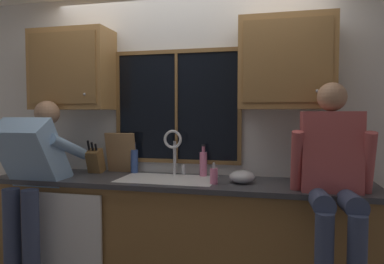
# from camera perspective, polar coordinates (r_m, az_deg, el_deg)

# --- Properties ---
(back_wall) EXTENTS (5.46, 0.12, 2.55)m
(back_wall) POSITION_cam_1_polar(r_m,az_deg,el_deg) (3.21, -0.74, -0.34)
(back_wall) COLOR silver
(back_wall) RESTS_ON floor
(window_glass) EXTENTS (1.10, 0.02, 0.95)m
(window_glass) POSITION_cam_1_polar(r_m,az_deg,el_deg) (3.17, -2.50, 4.13)
(window_glass) COLOR black
(window_frame_top) EXTENTS (1.17, 0.02, 0.04)m
(window_frame_top) POSITION_cam_1_polar(r_m,az_deg,el_deg) (3.20, -2.57, 12.98)
(window_frame_top) COLOR brown
(window_frame_bottom) EXTENTS (1.17, 0.02, 0.04)m
(window_frame_bottom) POSITION_cam_1_polar(r_m,az_deg,el_deg) (3.18, -2.53, -4.76)
(window_frame_bottom) COLOR brown
(window_frame_left) EXTENTS (0.03, 0.02, 0.95)m
(window_frame_left) POSITION_cam_1_polar(r_m,az_deg,el_deg) (3.36, -11.94, 4.01)
(window_frame_left) COLOR brown
(window_frame_right) EXTENTS (0.03, 0.02, 0.95)m
(window_frame_right) POSITION_cam_1_polar(r_m,az_deg,el_deg) (3.05, 7.79, 4.14)
(window_frame_right) COLOR brown
(window_mullion_center) EXTENTS (0.02, 0.02, 0.95)m
(window_mullion_center) POSITION_cam_1_polar(r_m,az_deg,el_deg) (3.15, -2.56, 4.13)
(window_mullion_center) COLOR brown
(lower_cabinet_run) EXTENTS (3.06, 0.58, 0.88)m
(lower_cabinet_run) POSITION_cam_1_polar(r_m,az_deg,el_deg) (3.05, -2.40, -16.61)
(lower_cabinet_run) COLOR olive
(lower_cabinet_run) RESTS_ON floor
(countertop) EXTENTS (3.12, 0.62, 0.04)m
(countertop) POSITION_cam_1_polar(r_m,az_deg,el_deg) (2.91, -2.52, -8.17)
(countertop) COLOR #38383D
(countertop) RESTS_ON lower_cabinet_run
(dishwasher_front) EXTENTS (0.60, 0.02, 0.74)m
(dishwasher_front) POSITION_cam_1_polar(r_m,az_deg,el_deg) (3.09, -19.65, -16.14)
(dishwasher_front) COLOR white
(upper_cabinet_left) EXTENTS (0.73, 0.36, 0.72)m
(upper_cabinet_left) POSITION_cam_1_polar(r_m,az_deg,el_deg) (3.42, -18.90, 9.51)
(upper_cabinet_left) COLOR #9E703D
(upper_cabinet_right) EXTENTS (0.73, 0.36, 0.72)m
(upper_cabinet_right) POSITION_cam_1_polar(r_m,az_deg,el_deg) (2.91, 15.08, 10.73)
(upper_cabinet_right) COLOR #9E703D
(sink) EXTENTS (0.80, 0.46, 0.21)m
(sink) POSITION_cam_1_polar(r_m,az_deg,el_deg) (2.96, -4.03, -9.53)
(sink) COLOR silver
(sink) RESTS_ON lower_cabinet_run
(faucet) EXTENTS (0.18, 0.09, 0.40)m
(faucet) POSITION_cam_1_polar(r_m,az_deg,el_deg) (3.07, -2.92, -2.41)
(faucet) COLOR silver
(faucet) RESTS_ON countertop
(person_standing) EXTENTS (0.53, 0.68, 1.57)m
(person_standing) POSITION_cam_1_polar(r_m,az_deg,el_deg) (3.13, -24.63, -6.41)
(person_standing) COLOR #384260
(person_standing) RESTS_ON floor
(person_sitting_on_counter) EXTENTS (0.54, 0.60, 1.26)m
(person_sitting_on_counter) POSITION_cam_1_polar(r_m,az_deg,el_deg) (2.54, 21.97, -5.37)
(person_sitting_on_counter) COLOR #384260
(person_sitting_on_counter) RESTS_ON countertop
(knife_block) EXTENTS (0.12, 0.18, 0.32)m
(knife_block) POSITION_cam_1_polar(r_m,az_deg,el_deg) (3.33, -15.47, -4.60)
(knife_block) COLOR brown
(knife_block) RESTS_ON countertop
(cutting_board) EXTENTS (0.29, 0.10, 0.37)m
(cutting_board) POSITION_cam_1_polar(r_m,az_deg,el_deg) (3.29, -11.49, -3.34)
(cutting_board) COLOR #997047
(cutting_board) RESTS_ON countertop
(mixing_bowl) EXTENTS (0.21, 0.21, 0.10)m
(mixing_bowl) POSITION_cam_1_polar(r_m,az_deg,el_deg) (2.80, 8.18, -7.27)
(mixing_bowl) COLOR #B7B7BC
(mixing_bowl) RESTS_ON countertop
(soap_dispenser) EXTENTS (0.06, 0.07, 0.17)m
(soap_dispenser) POSITION_cam_1_polar(r_m,az_deg,el_deg) (2.73, 3.58, -7.11)
(soap_dispenser) COLOR pink
(soap_dispenser) RESTS_ON countertop
(bottle_green_glass) EXTENTS (0.06, 0.06, 0.27)m
(bottle_green_glass) POSITION_cam_1_polar(r_m,az_deg,el_deg) (3.05, 1.87, -5.11)
(bottle_green_glass) COLOR pink
(bottle_green_glass) RESTS_ON countertop
(bottle_tall_clear) EXTENTS (0.07, 0.07, 0.28)m
(bottle_tall_clear) POSITION_cam_1_polar(r_m,az_deg,el_deg) (3.25, -9.38, -4.57)
(bottle_tall_clear) COLOR #334C8C
(bottle_tall_clear) RESTS_ON countertop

